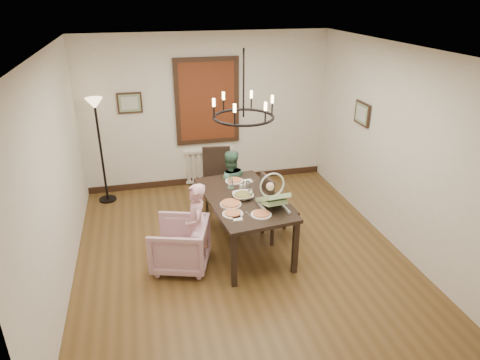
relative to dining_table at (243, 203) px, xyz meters
name	(u,v)px	position (x,y,z in m)	size (l,w,h in m)	color
room_shell	(233,151)	(-0.08, 0.26, 0.68)	(4.51, 5.00, 2.81)	brown
dining_table	(243,203)	(0.00, 0.00, 0.00)	(1.16, 1.82, 0.80)	black
chair_far	(217,180)	(-0.13, 1.26, -0.19)	(0.47, 0.47, 1.06)	black
chair_right	(279,206)	(0.59, 0.15, -0.20)	(0.45, 0.45, 1.03)	black
armchair	(180,245)	(-0.93, -0.26, -0.39)	(0.72, 0.73, 0.67)	#CB9BA3
elderly_woman	(197,234)	(-0.71, -0.32, -0.22)	(0.37, 0.24, 1.01)	pink
seated_man	(230,192)	(-0.01, 0.85, -0.23)	(0.48, 0.37, 0.99)	#447359
baby_bouncer	(273,196)	(0.31, -0.38, 0.25)	(0.37, 0.50, 0.33)	#A1C98B
salad_bowl	(243,196)	(-0.01, -0.03, 0.13)	(0.35, 0.35, 0.09)	white
pizza_platter	(231,204)	(-0.22, -0.19, 0.11)	(0.29, 0.29, 0.04)	tan
drinking_glass	(250,194)	(0.09, -0.04, 0.15)	(0.06, 0.06, 0.13)	silver
window_blinds	(207,101)	(-0.08, 2.35, 0.88)	(1.00, 0.03, 1.40)	#623413
radiator	(209,166)	(-0.08, 2.37, -0.37)	(0.92, 0.12, 0.62)	silver
picture_back	(130,103)	(-1.43, 2.36, 0.93)	(0.42, 0.03, 0.36)	black
picture_right	(362,114)	(2.13, 0.79, 0.93)	(0.42, 0.03, 0.36)	black
floor_lamp	(101,153)	(-1.98, 2.04, 0.18)	(0.30, 0.30, 1.80)	black
chandelier	(243,117)	(0.00, 0.00, 1.23)	(0.80, 0.80, 0.04)	black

